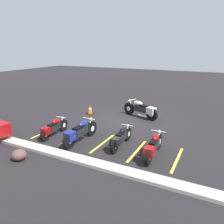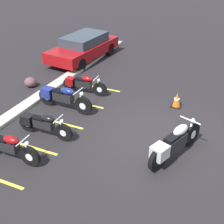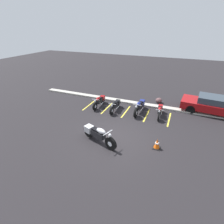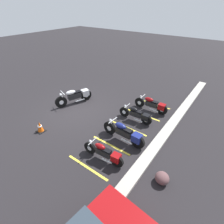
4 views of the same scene
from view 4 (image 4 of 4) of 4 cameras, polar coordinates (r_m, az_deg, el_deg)
ground at (r=10.92m, az=-11.56°, el=0.39°), size 60.00×60.00×0.00m
motorcycle_silver_featured at (r=11.54m, az=-11.80°, el=5.18°), size 2.37×1.09×0.97m
parked_bike_0 at (r=10.75m, az=13.07°, el=2.37°), size 0.59×2.10×0.83m
parked_bike_1 at (r=9.70m, az=8.11°, el=-0.80°), size 0.56×1.99×0.78m
parked_bike_2 at (r=8.23m, az=4.31°, el=-6.88°), size 0.65×2.31×0.91m
parked_bike_3 at (r=7.39m, az=-2.36°, el=-13.22°), size 0.55×1.95×0.77m
concrete_curb at (r=8.45m, az=14.10°, el=-10.59°), size 18.00×0.50×0.12m
landscape_rock_0 at (r=7.09m, az=16.04°, el=-20.02°), size 0.74×0.74×0.42m
traffic_cone at (r=9.65m, az=-22.44°, el=-4.54°), size 0.40×0.40×0.58m
stall_line_0 at (r=11.73m, az=13.71°, el=2.54°), size 0.10×2.10×0.00m
stall_line_1 at (r=10.47m, az=10.08°, el=-0.94°), size 0.10×2.10×0.00m
stall_line_2 at (r=9.31m, az=5.50°, el=-5.32°), size 0.10×2.10×0.00m
stall_line_3 at (r=8.30m, az=-0.40°, el=-10.80°), size 0.10×2.10×0.00m
stall_line_4 at (r=7.49m, az=-8.05°, el=-17.46°), size 0.10×2.10×0.00m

